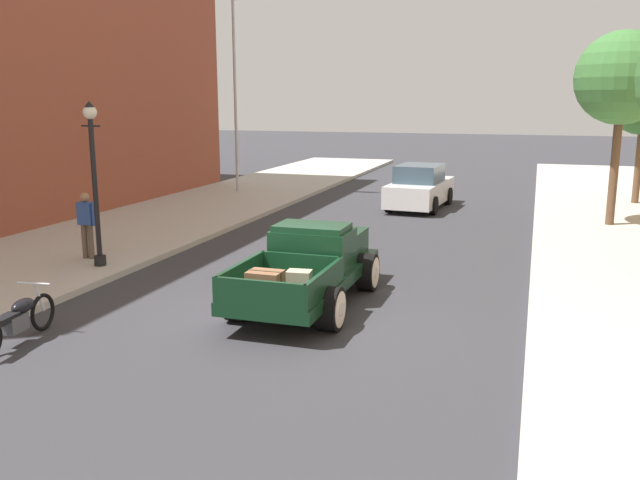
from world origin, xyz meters
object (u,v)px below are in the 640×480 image
(street_lamp_near, at_px, (94,172))
(street_tree_second, at_px, (622,79))
(pedestrian_sidewalk_left, at_px, (86,221))
(motorcycle_parked, at_px, (16,319))
(flagpole, at_px, (239,56))
(hotrod_truck_dark_green, at_px, (311,265))
(car_background_white, at_px, (420,188))

(street_lamp_near, distance_m, street_tree_second, 15.54)
(pedestrian_sidewalk_left, bearing_deg, motorcycle_parked, -64.93)
(flagpole, relative_size, street_tree_second, 1.54)
(hotrod_truck_dark_green, distance_m, car_background_white, 12.49)
(car_background_white, xyz_separation_m, pedestrian_sidewalk_left, (-6.34, -11.29, 0.32))
(car_background_white, distance_m, flagpole, 9.42)
(flagpole, height_order, street_tree_second, flagpole)
(street_tree_second, bearing_deg, street_lamp_near, -141.75)
(car_background_white, bearing_deg, flagpole, 170.92)
(pedestrian_sidewalk_left, bearing_deg, street_tree_second, 35.14)
(street_tree_second, bearing_deg, pedestrian_sidewalk_left, -144.86)
(street_lamp_near, bearing_deg, car_background_white, 64.51)
(motorcycle_parked, xyz_separation_m, car_background_white, (3.97, 16.38, 0.33))
(car_background_white, distance_m, pedestrian_sidewalk_left, 12.96)
(hotrod_truck_dark_green, bearing_deg, motorcycle_parked, -134.94)
(pedestrian_sidewalk_left, relative_size, flagpole, 0.18)
(hotrod_truck_dark_green, distance_m, street_tree_second, 12.71)
(flagpole, bearing_deg, car_background_white, -9.08)
(hotrod_truck_dark_green, bearing_deg, pedestrian_sidewalk_left, 169.22)
(car_background_white, distance_m, street_tree_second, 7.86)
(hotrod_truck_dark_green, height_order, street_tree_second, street_tree_second)
(car_background_white, bearing_deg, motorcycle_parked, -103.61)
(street_lamp_near, distance_m, flagpole, 13.69)
(street_lamp_near, xyz_separation_m, flagpole, (-2.25, 13.08, 3.39))
(motorcycle_parked, xyz_separation_m, street_tree_second, (10.41, 14.08, 4.20))
(car_background_white, height_order, flagpole, flagpole)
(hotrod_truck_dark_green, bearing_deg, street_lamp_near, 173.10)
(pedestrian_sidewalk_left, relative_size, street_lamp_near, 0.43)
(motorcycle_parked, distance_m, car_background_white, 16.86)
(hotrod_truck_dark_green, height_order, pedestrian_sidewalk_left, pedestrian_sidewalk_left)
(pedestrian_sidewalk_left, xyz_separation_m, flagpole, (-1.54, 12.55, 4.68))
(street_lamp_near, bearing_deg, motorcycle_parked, -69.93)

